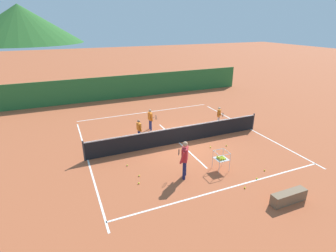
% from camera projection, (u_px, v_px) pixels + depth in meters
% --- Properties ---
extents(ground_plane, '(120.00, 120.00, 0.00)m').
position_uv_depth(ground_plane, '(179.00, 143.00, 14.72)').
color(ground_plane, '#B25633').
extents(line_baseline_near, '(10.01, 0.08, 0.01)m').
position_uv_depth(line_baseline_near, '(228.00, 188.00, 10.72)').
color(line_baseline_near, white).
rests_on(line_baseline_near, ground).
extents(line_baseline_far, '(10.01, 0.08, 0.01)m').
position_uv_depth(line_baseline_far, '(146.00, 112.00, 19.65)').
color(line_baseline_far, white).
rests_on(line_baseline_far, ground).
extents(line_sideline_west, '(0.08, 10.47, 0.01)m').
position_uv_depth(line_sideline_west, '(88.00, 160.00, 12.89)').
color(line_sideline_west, white).
rests_on(line_sideline_west, ground).
extents(line_sideline_east, '(0.08, 10.47, 0.01)m').
position_uv_depth(line_sideline_east, '(251.00, 129.00, 16.55)').
color(line_sideline_east, white).
rests_on(line_sideline_east, ground).
extents(line_service_center, '(0.08, 6.03, 0.01)m').
position_uv_depth(line_service_center, '(179.00, 143.00, 14.72)').
color(line_service_center, white).
rests_on(line_service_center, ground).
extents(tennis_net, '(10.35, 0.08, 1.05)m').
position_uv_depth(tennis_net, '(179.00, 135.00, 14.53)').
color(tennis_net, '#333338').
rests_on(tennis_net, ground).
extents(instructor, '(0.58, 0.84, 1.72)m').
position_uv_depth(instructor, '(185.00, 156.00, 11.10)').
color(instructor, '#191E4C').
rests_on(instructor, ground).
extents(student_0, '(0.22, 0.49, 1.23)m').
position_uv_depth(student_0, '(139.00, 128.00, 14.81)').
color(student_0, navy).
rests_on(student_0, ground).
extents(student_1, '(0.41, 0.65, 1.34)m').
position_uv_depth(student_1, '(150.00, 118.00, 16.20)').
color(student_1, navy).
rests_on(student_1, ground).
extents(student_2, '(0.46, 0.65, 1.20)m').
position_uv_depth(student_2, '(219.00, 114.00, 17.04)').
color(student_2, silver).
rests_on(student_2, ground).
extents(ball_cart, '(0.58, 0.58, 0.90)m').
position_uv_depth(ball_cart, '(221.00, 158.00, 11.85)').
color(ball_cart, '#B7B7BC').
rests_on(ball_cart, ground).
extents(tennis_ball_0, '(0.07, 0.07, 0.07)m').
position_uv_depth(tennis_ball_0, '(139.00, 176.00, 11.51)').
color(tennis_ball_0, yellow).
rests_on(tennis_ball_0, ground).
extents(tennis_ball_1, '(0.07, 0.07, 0.07)m').
position_uv_depth(tennis_ball_1, '(265.00, 170.00, 11.93)').
color(tennis_ball_1, yellow).
rests_on(tennis_ball_1, ground).
extents(tennis_ball_2, '(0.07, 0.07, 0.07)m').
position_uv_depth(tennis_ball_2, '(127.00, 165.00, 12.34)').
color(tennis_ball_2, yellow).
rests_on(tennis_ball_2, ground).
extents(tennis_ball_3, '(0.07, 0.07, 0.07)m').
position_uv_depth(tennis_ball_3, '(257.00, 178.00, 11.31)').
color(tennis_ball_3, yellow).
rests_on(tennis_ball_3, ground).
extents(tennis_ball_4, '(0.07, 0.07, 0.07)m').
position_uv_depth(tennis_ball_4, '(139.00, 183.00, 10.98)').
color(tennis_ball_4, yellow).
rests_on(tennis_ball_4, ground).
extents(tennis_ball_5, '(0.07, 0.07, 0.07)m').
position_uv_depth(tennis_ball_5, '(226.00, 146.00, 14.30)').
color(tennis_ball_5, yellow).
rests_on(tennis_ball_5, ground).
extents(tennis_ball_6, '(0.07, 0.07, 0.07)m').
position_uv_depth(tennis_ball_6, '(210.00, 147.00, 14.12)').
color(tennis_ball_6, yellow).
rests_on(tennis_ball_6, ground).
extents(tennis_ball_7, '(0.07, 0.07, 0.07)m').
position_uv_depth(tennis_ball_7, '(245.00, 188.00, 10.68)').
color(tennis_ball_7, yellow).
rests_on(tennis_ball_7, ground).
extents(windscreen_fence, '(22.02, 0.08, 2.02)m').
position_uv_depth(windscreen_fence, '(130.00, 86.00, 23.10)').
color(windscreen_fence, '#286B33').
rests_on(windscreen_fence, ground).
extents(courtside_bench, '(1.50, 0.36, 0.46)m').
position_uv_depth(courtside_bench, '(289.00, 197.00, 9.80)').
color(courtside_bench, brown).
rests_on(courtside_bench, ground).
extents(hill_0, '(36.23, 36.23, 11.33)m').
position_uv_depth(hill_0, '(20.00, 24.00, 80.15)').
color(hill_0, '#2D6628').
rests_on(hill_0, ground).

